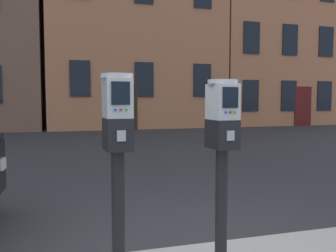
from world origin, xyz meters
TOP-DOWN VIEW (x-y plane):
  - parking_meter_near_kerb at (-0.65, -0.29)m, footprint 0.23×0.26m
  - parking_meter_twin_adjacent at (0.12, -0.29)m, footprint 0.23×0.26m
  - townhouse_brownstone at (2.69, 16.85)m, footprint 8.70×6.16m
  - townhouse_brick_corner at (10.49, 16.68)m, footprint 6.75×5.81m

SIDE VIEW (x-z plane):
  - parking_meter_twin_adjacent at x=0.12m, z-range 0.41..1.81m
  - parking_meter_near_kerb at x=-0.65m, z-range 0.41..1.85m
  - townhouse_brick_corner at x=10.49m, z-range 0.00..11.66m
  - townhouse_brownstone at x=2.69m, z-range 0.00..12.76m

